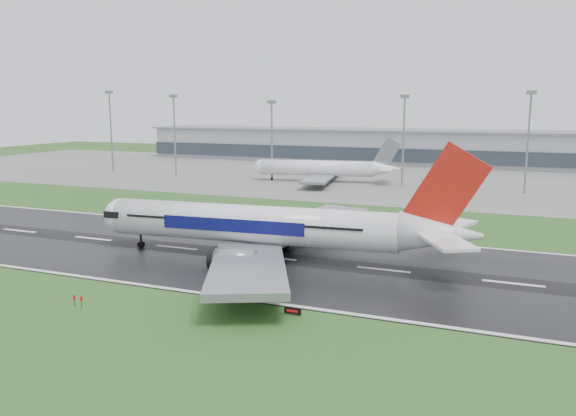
% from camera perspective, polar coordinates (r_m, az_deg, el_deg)
% --- Properties ---
extents(ground, '(520.00, 520.00, 0.00)m').
position_cam_1_polar(ground, '(111.59, -11.01, -3.93)').
color(ground, '#244E1C').
rests_on(ground, ground).
extents(runway, '(400.00, 45.00, 0.10)m').
position_cam_1_polar(runway, '(111.58, -11.01, -3.91)').
color(runway, black).
rests_on(runway, ground).
extents(apron, '(400.00, 130.00, 0.08)m').
position_cam_1_polar(apron, '(225.17, 6.55, 3.24)').
color(apron, slate).
rests_on(apron, ground).
extents(terminal, '(240.00, 36.00, 15.00)m').
position_cam_1_polar(terminal, '(282.53, 9.87, 6.06)').
color(terminal, '#9598A0').
rests_on(terminal, ground).
extents(main_airliner, '(73.99, 71.01, 20.27)m').
position_cam_1_polar(main_airliner, '(99.37, -1.15, 0.56)').
color(main_airliner, white).
rests_on(main_airliner, runway).
extents(parked_airliner, '(60.52, 57.51, 15.57)m').
position_cam_1_polar(parked_airliner, '(204.59, 3.49, 4.80)').
color(parked_airliner, white).
rests_on(parked_airliner, apron).
extents(runway_sign, '(2.31, 0.64, 1.04)m').
position_cam_1_polar(runway_sign, '(75.30, 0.46, -10.25)').
color(runway_sign, black).
rests_on(runway_sign, ground).
extents(floodmast_0, '(0.64, 0.64, 31.71)m').
position_cam_1_polar(floodmast_0, '(245.79, -17.21, 7.13)').
color(floodmast_0, gray).
rests_on(floodmast_0, ground).
extents(floodmast_1, '(0.64, 0.64, 30.00)m').
position_cam_1_polar(floodmast_1, '(227.92, -11.22, 6.97)').
color(floodmast_1, gray).
rests_on(floodmast_1, ground).
extents(floodmast_2, '(0.64, 0.64, 27.66)m').
position_cam_1_polar(floodmast_2, '(208.37, -1.63, 6.56)').
color(floodmast_2, gray).
rests_on(floodmast_2, ground).
extents(floodmast_3, '(0.64, 0.64, 29.31)m').
position_cam_1_polar(floodmast_3, '(194.23, 11.42, 6.35)').
color(floodmast_3, gray).
rests_on(floodmast_3, ground).
extents(floodmast_4, '(0.64, 0.64, 30.22)m').
position_cam_1_polar(floodmast_4, '(190.88, 22.77, 5.84)').
color(floodmast_4, gray).
rests_on(floodmast_4, ground).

